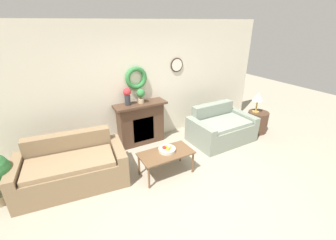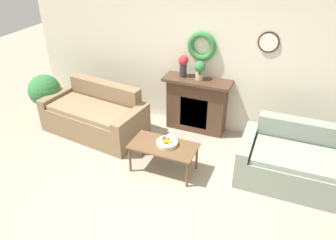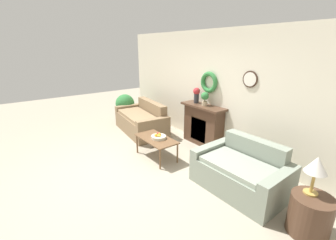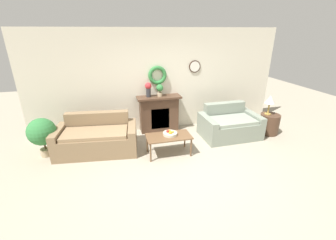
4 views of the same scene
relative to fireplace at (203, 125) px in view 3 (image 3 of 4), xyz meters
The scene contains 12 objects.
ground_plane 2.22m from the fireplace, 88.61° to the right, with size 16.00×16.00×0.00m, color #9E937F.
wall_back 0.88m from the fireplace, 75.34° to the left, with size 6.80×0.16×2.70m.
fireplace is the anchor object (origin of this frame).
couch_left 1.82m from the fireplace, 154.64° to the right, with size 1.89×1.11×0.85m.
loveseat_right 1.91m from the fireplace, 25.41° to the right, with size 1.48×0.97×0.82m.
coffee_table 1.34m from the fireplace, 93.13° to the right, with size 0.99×0.52×0.46m.
fruit_bowl 1.30m from the fireplace, 91.51° to the right, with size 0.32×0.32×0.12m.
side_table_by_loveseat 3.00m from the fireplace, 18.33° to the right, with size 0.50×0.50×0.54m.
table_lamp 2.95m from the fireplace, 17.78° to the right, with size 0.26×0.26×0.52m.
vase_on_mantel_left 0.76m from the fireplace, behind, with size 0.17×0.17×0.38m.
potted_plant_on_mantel 0.68m from the fireplace, 26.59° to the right, with size 0.18×0.18×0.32m.
potted_plant_floor_by_couch 2.85m from the fireplace, 165.44° to the right, with size 0.60×0.60×0.89m.
Camera 3 is at (3.57, -1.63, 2.32)m, focal length 24.00 mm.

